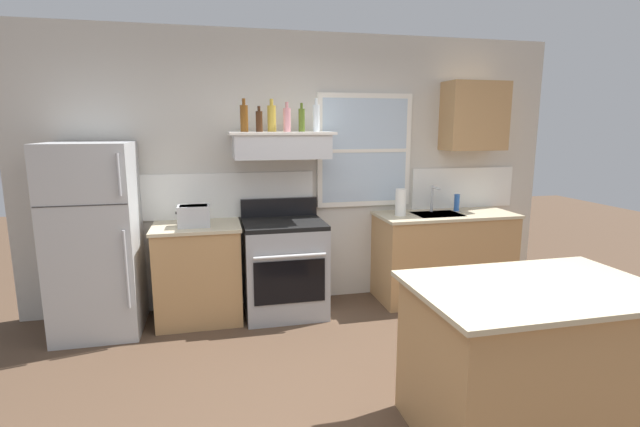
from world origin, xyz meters
TOP-DOWN VIEW (x-y plane):
  - ground_plane at (0.00, 0.00)m, footprint 16.00×16.00m
  - back_wall at (0.03, 2.23)m, footprint 5.40×0.11m
  - refrigerator at (-1.90, 1.84)m, footprint 0.70×0.72m
  - counter_left_of_stove at (-1.05, 1.90)m, footprint 0.79×0.63m
  - toaster at (-1.06, 1.83)m, footprint 0.30×0.20m
  - stove_range at (-0.25, 1.86)m, footprint 0.76×0.69m
  - range_hood_shelf at (-0.25, 1.96)m, footprint 0.96×0.52m
  - bottle_amber_wine at (-0.58, 1.96)m, footprint 0.07×0.07m
  - bottle_brown_stout at (-0.45, 1.92)m, footprint 0.06×0.06m
  - bottle_champagne_gold_foil at (-0.32, 2.01)m, footprint 0.08×0.08m
  - bottle_rose_pink at (-0.19, 1.98)m, footprint 0.07×0.07m
  - bottle_olive_oil_square at (-0.04, 2.01)m, footprint 0.06×0.06m
  - bottle_clear_tall at (0.09, 1.94)m, footprint 0.06×0.06m
  - counter_right_with_sink at (1.45, 1.90)m, footprint 1.43×0.63m
  - sink_faucet at (1.35, 2.00)m, footprint 0.03×0.17m
  - paper_towel_roll at (0.95, 1.90)m, footprint 0.11×0.11m
  - dish_soap_bottle at (1.63, 2.00)m, footprint 0.06×0.06m
  - kitchen_island at (0.87, -0.24)m, footprint 1.40×0.90m
  - upper_cabinet_right at (1.80, 2.04)m, footprint 0.64×0.32m

SIDE VIEW (x-z plane):
  - ground_plane at x=0.00m, z-range 0.00..0.00m
  - counter_left_of_stove at x=-1.05m, z-range 0.00..0.91m
  - counter_right_with_sink at x=1.45m, z-range 0.00..0.91m
  - kitchen_island at x=0.87m, z-range 0.00..0.91m
  - stove_range at x=-0.25m, z-range -0.08..1.01m
  - refrigerator at x=-1.90m, z-range 0.00..1.66m
  - dish_soap_bottle at x=1.63m, z-range 0.91..1.09m
  - toaster at x=-1.06m, z-range 0.91..1.10m
  - paper_towel_roll at x=0.95m, z-range 0.91..1.18m
  - sink_faucet at x=1.35m, z-range 0.94..1.22m
  - back_wall at x=0.03m, z-range 0.00..2.70m
  - range_hood_shelf at x=-0.25m, z-range 1.50..1.75m
  - bottle_brown_stout at x=-0.45m, z-range 1.73..1.96m
  - bottle_olive_oil_square at x=-0.04m, z-range 1.72..1.99m
  - bottle_rose_pink at x=-0.19m, z-range 1.72..2.00m
  - bottle_amber_wine at x=-0.58m, z-range 1.72..2.02m
  - bottle_champagne_gold_foil at x=-0.32m, z-range 1.72..2.02m
  - bottle_clear_tall at x=0.09m, z-range 1.72..2.03m
  - upper_cabinet_right at x=1.80m, z-range 1.55..2.25m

